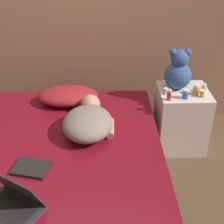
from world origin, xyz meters
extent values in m
plane|color=brown|center=(0.00, 0.00, 0.00)|extent=(12.00, 12.00, 0.00)
cube|color=brown|center=(0.00, 0.00, 0.14)|extent=(1.49, 1.93, 0.27)
cube|color=maroon|center=(0.00, 0.00, 0.37)|extent=(1.46, 1.89, 0.19)
cube|color=silver|center=(1.03, 0.67, 0.30)|extent=(0.45, 0.45, 0.59)
ellipsoid|color=maroon|center=(-0.03, 0.72, 0.54)|extent=(0.55, 0.35, 0.14)
ellipsoid|color=gray|center=(0.17, 0.22, 0.56)|extent=(0.41, 0.50, 0.19)
sphere|color=tan|center=(0.18, 0.53, 0.55)|extent=(0.17, 0.17, 0.17)
cylinder|color=tan|center=(0.35, 0.24, 0.50)|extent=(0.07, 0.22, 0.06)
cube|color=#333338|center=(-0.25, -0.55, 0.47)|extent=(0.43, 0.40, 0.02)
cube|color=black|center=(-0.25, -0.55, 0.48)|extent=(0.34, 0.30, 0.00)
cube|color=#333338|center=(-0.22, -0.49, 0.60)|extent=(0.35, 0.27, 0.23)
cube|color=black|center=(-0.22, -0.49, 0.60)|extent=(0.31, 0.24, 0.20)
sphere|color=#335693|center=(0.97, 0.74, 0.72)|extent=(0.24, 0.24, 0.24)
sphere|color=#335693|center=(0.97, 0.74, 0.88)|extent=(0.16, 0.16, 0.16)
sphere|color=#335693|center=(0.91, 0.74, 0.94)|extent=(0.06, 0.06, 0.06)
sphere|color=#335693|center=(1.03, 0.74, 0.94)|extent=(0.06, 0.06, 0.06)
cylinder|color=#B72D2D|center=(0.86, 0.51, 0.63)|extent=(0.04, 0.04, 0.08)
cylinder|color=white|center=(0.86, 0.51, 0.68)|extent=(0.04, 0.04, 0.02)
cylinder|color=#3866B2|center=(1.00, 0.54, 0.63)|extent=(0.05, 0.05, 0.07)
cylinder|color=white|center=(1.00, 0.54, 0.67)|extent=(0.05, 0.05, 0.02)
cylinder|color=gold|center=(1.16, 0.56, 0.62)|extent=(0.04, 0.04, 0.05)
cylinder|color=white|center=(1.16, 0.56, 0.65)|extent=(0.04, 0.04, 0.01)
cylinder|color=white|center=(1.19, 0.64, 0.62)|extent=(0.04, 0.04, 0.06)
cylinder|color=white|center=(1.19, 0.64, 0.67)|extent=(0.04, 0.04, 0.02)
cylinder|color=orange|center=(1.11, 0.61, 0.63)|extent=(0.06, 0.06, 0.07)
cylinder|color=white|center=(1.11, 0.61, 0.68)|extent=(0.05, 0.05, 0.02)
cylinder|color=silver|center=(0.85, 0.62, 0.62)|extent=(0.05, 0.05, 0.04)
cylinder|color=white|center=(0.85, 0.62, 0.64)|extent=(0.04, 0.04, 0.01)
cube|color=black|center=(-0.20, -0.19, 0.48)|extent=(0.27, 0.22, 0.02)
camera|label=1|loc=(0.30, -1.81, 1.89)|focal=50.00mm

